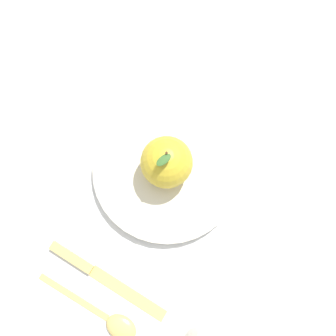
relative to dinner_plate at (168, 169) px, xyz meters
name	(u,v)px	position (x,y,z in m)	size (l,w,h in m)	color
ground_plane	(158,192)	(0.04, 0.00, -0.01)	(2.40, 2.40, 0.00)	silver
dinner_plate	(168,169)	(0.00, 0.00, 0.00)	(0.24, 0.24, 0.02)	silver
apple	(169,163)	(0.00, 0.00, 0.05)	(0.08, 0.08, 0.09)	gold
knife	(96,273)	(0.19, -0.04, -0.01)	(0.05, 0.21, 0.01)	#D8B766
spoon	(110,321)	(0.25, 0.01, -0.01)	(0.04, 0.17, 0.01)	#D8B766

